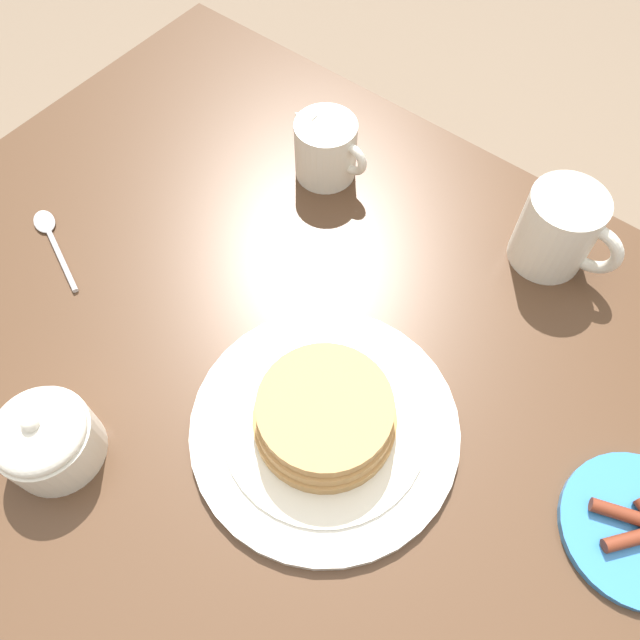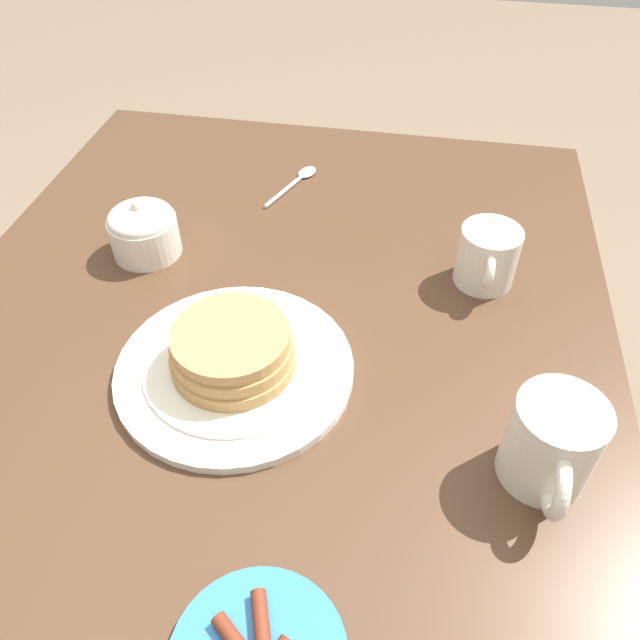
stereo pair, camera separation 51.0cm
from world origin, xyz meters
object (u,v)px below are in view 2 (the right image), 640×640
coffee_mug (552,444)px  spoon (299,179)px  pancake_plate (234,359)px  sugar_bowl (143,230)px  creamer_pitcher (488,255)px

coffee_mug → spoon: size_ratio=0.91×
pancake_plate → sugar_bowl: bearing=-136.9°
creamer_pitcher → sugar_bowl: (0.02, -0.49, -0.00)m
pancake_plate → coffee_mug: size_ratio=2.24×
coffee_mug → pancake_plate: bearing=-102.6°
coffee_mug → creamer_pitcher: 0.32m
sugar_bowl → coffee_mug: bearing=62.5°
sugar_bowl → spoon: size_ratio=0.71×
pancake_plate → creamer_pitcher: creamer_pitcher is taller
sugar_bowl → spoon: sugar_bowl is taller
creamer_pitcher → pancake_plate: bearing=-52.2°
coffee_mug → creamer_pitcher: (-0.31, -0.06, -0.01)m
sugar_bowl → spoon: 0.30m
pancake_plate → sugar_bowl: (-0.21, -0.19, 0.02)m
pancake_plate → spoon: size_ratio=2.05×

